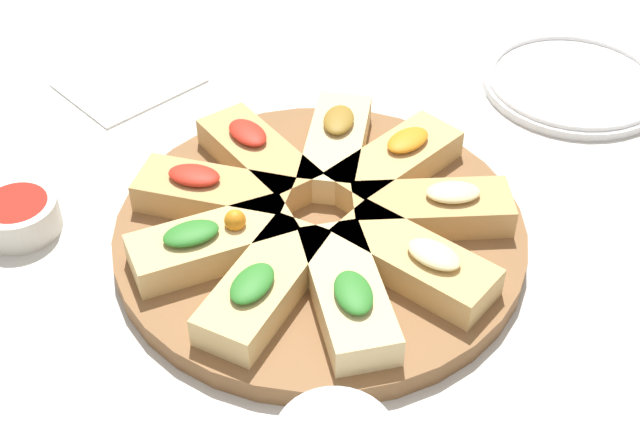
{
  "coord_description": "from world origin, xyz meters",
  "views": [
    {
      "loc": [
        0.5,
        0.39,
        0.59
      ],
      "look_at": [
        0.0,
        0.0,
        0.04
      ],
      "focal_mm": 50.0,
      "sensor_mm": 36.0,
      "label": 1
    }
  ],
  "objects_px": {
    "plate_left": "(574,83)",
    "serving_board": "(320,234)",
    "dipping_bowl": "(19,215)",
    "napkin_stack": "(129,82)"
  },
  "relations": [
    {
      "from": "dipping_bowl",
      "to": "serving_board",
      "type": "bearing_deg",
      "value": 124.06
    },
    {
      "from": "plate_left",
      "to": "dipping_bowl",
      "type": "height_order",
      "value": "dipping_bowl"
    },
    {
      "from": "plate_left",
      "to": "serving_board",
      "type": "bearing_deg",
      "value": -10.71
    },
    {
      "from": "serving_board",
      "to": "dipping_bowl",
      "type": "relative_size",
      "value": 5.01
    },
    {
      "from": "serving_board",
      "to": "plate_left",
      "type": "relative_size",
      "value": 1.83
    },
    {
      "from": "napkin_stack",
      "to": "plate_left",
      "type": "bearing_deg",
      "value": 126.73
    },
    {
      "from": "serving_board",
      "to": "dipping_bowl",
      "type": "bearing_deg",
      "value": -55.94
    },
    {
      "from": "plate_left",
      "to": "napkin_stack",
      "type": "distance_m",
      "value": 0.53
    },
    {
      "from": "napkin_stack",
      "to": "dipping_bowl",
      "type": "xyz_separation_m",
      "value": [
        0.24,
        0.11,
        0.02
      ]
    },
    {
      "from": "serving_board",
      "to": "dipping_bowl",
      "type": "height_order",
      "value": "dipping_bowl"
    }
  ]
}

